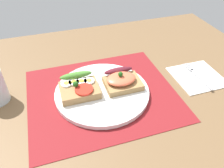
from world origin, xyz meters
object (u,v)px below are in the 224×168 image
at_px(plate, 102,92).
at_px(sandwich_salmon, 122,81).
at_px(napkin, 197,76).
at_px(sandwich_egg_tomato, 79,87).
at_px(fork, 197,75).

bearing_deg(plate, sandwich_salmon, 2.44).
bearing_deg(sandwich_salmon, plate, -177.56).
bearing_deg(plate, napkin, -2.44).
bearing_deg(sandwich_egg_tomato, sandwich_salmon, -4.64).
relative_size(sandwich_salmon, fork, 0.72).
relative_size(sandwich_salmon, napkin, 0.70).
distance_m(sandwich_egg_tomato, fork, 0.37).
xyz_separation_m(sandwich_salmon, napkin, (0.25, -0.02, -0.03)).
height_order(sandwich_egg_tomato, napkin, sandwich_egg_tomato).
bearing_deg(fork, sandwich_salmon, 176.73).
height_order(sandwich_egg_tomato, sandwich_salmon, sandwich_salmon).
bearing_deg(sandwich_egg_tomato, napkin, -3.95).
relative_size(sandwich_egg_tomato, sandwich_salmon, 1.02).
bearing_deg(plate, fork, -2.15).
height_order(plate, sandwich_salmon, sandwich_salmon).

